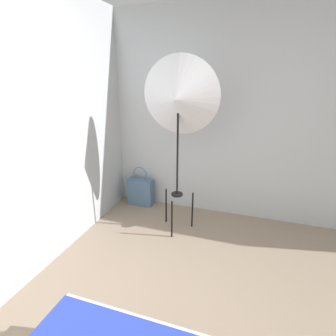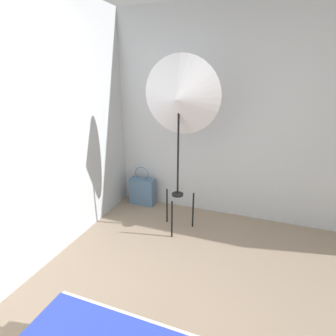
% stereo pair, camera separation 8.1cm
% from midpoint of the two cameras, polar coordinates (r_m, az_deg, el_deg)
% --- Properties ---
extents(wall_back, '(8.00, 0.05, 2.60)m').
position_cam_midpoint_polar(wall_back, '(3.40, 8.71, 11.00)').
color(wall_back, '#B7BCC1').
rests_on(wall_back, ground_plane).
extents(wall_side_left, '(0.05, 8.00, 2.60)m').
position_cam_midpoint_polar(wall_side_left, '(2.75, -25.39, 7.40)').
color(wall_side_left, '#B7BCC1').
rests_on(wall_side_left, ground_plane).
extents(photo_umbrella, '(0.86, 0.36, 2.01)m').
position_cam_midpoint_polar(photo_umbrella, '(2.83, 1.39, 14.89)').
color(photo_umbrella, black).
rests_on(photo_umbrella, ground_plane).
extents(tote_bag, '(0.36, 0.16, 0.57)m').
position_cam_midpoint_polar(tote_bag, '(3.84, -6.59, -5.08)').
color(tote_bag, slate).
rests_on(tote_bag, ground_plane).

